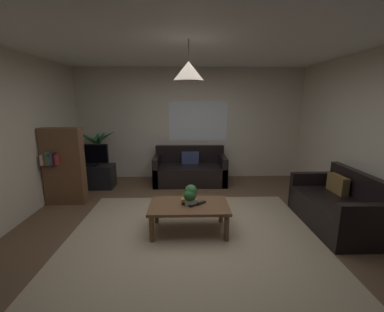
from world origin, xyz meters
TOP-DOWN VIEW (x-y plane):
  - floor at (0.00, 0.00)m, footprint 5.34×5.31m
  - rug at (0.00, -0.20)m, footprint 3.47×2.92m
  - wall_back at (0.00, 2.68)m, footprint 5.46×0.06m
  - ceiling at (0.00, 0.00)m, footprint 5.34×5.31m
  - window_pane at (0.21, 2.65)m, footprint 1.40×0.01m
  - couch_under_window at (-0.00, 2.18)m, footprint 1.62×0.82m
  - couch_right_side at (2.20, 0.09)m, footprint 0.82×1.48m
  - coffee_table at (-0.05, -0.04)m, footprint 1.13×0.66m
  - book_on_table_0 at (-0.10, -0.00)m, footprint 0.13×0.11m
  - book_on_table_1 at (-0.09, -0.00)m, footprint 0.13×0.08m
  - book_on_table_2 at (-0.10, -0.00)m, footprint 0.12×0.12m
  - remote_on_table_0 at (0.02, -0.08)m, footprint 0.16×0.13m
  - remote_on_table_1 at (0.12, -0.01)m, footprint 0.15×0.15m
  - potted_plant_on_table at (-0.03, -0.02)m, footprint 0.19×0.21m
  - tv_stand at (-2.12, 1.90)m, footprint 0.90×0.44m
  - tv at (-2.12, 1.88)m, footprint 0.74×0.16m
  - potted_palm_corner at (-2.17, 2.42)m, footprint 0.92×0.94m
  - bookshelf_corner at (-2.31, 1.06)m, footprint 0.70×0.31m
  - pendant_lamp at (-0.05, -0.04)m, footprint 0.40×0.40m

SIDE VIEW (x-z plane):
  - floor at x=0.00m, z-range -0.02..0.00m
  - rug at x=0.00m, z-range 0.00..0.01m
  - tv_stand at x=-2.12m, z-range 0.00..0.50m
  - couch_under_window at x=0.00m, z-range -0.14..0.68m
  - couch_right_side at x=2.20m, z-range -0.13..0.69m
  - coffee_table at x=-0.05m, z-range 0.15..0.56m
  - remote_on_table_0 at x=0.02m, z-range 0.42..0.44m
  - remote_on_table_1 at x=0.12m, z-range 0.42..0.44m
  - book_on_table_0 at x=-0.10m, z-range 0.42..0.44m
  - book_on_table_1 at x=-0.09m, z-range 0.44..0.47m
  - book_on_table_2 at x=-0.10m, z-range 0.47..0.50m
  - potted_plant_on_table at x=-0.03m, z-range 0.42..0.70m
  - potted_palm_corner at x=-2.17m, z-range 0.00..1.23m
  - bookshelf_corner at x=-2.31m, z-range 0.01..1.41m
  - tv at x=-2.12m, z-range 0.50..0.97m
  - wall_back at x=0.00m, z-range 0.00..2.61m
  - window_pane at x=0.21m, z-range 0.91..1.85m
  - pendant_lamp at x=-0.05m, z-range 1.98..2.48m
  - ceiling at x=0.00m, z-range 2.61..2.63m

